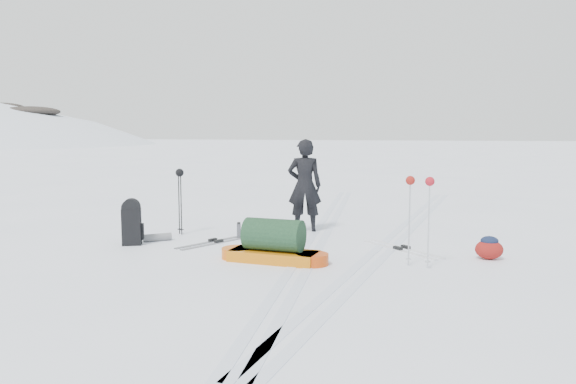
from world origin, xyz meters
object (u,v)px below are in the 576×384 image
at_px(pulk_sled, 274,245).
at_px(ski_poles_black, 180,181).
at_px(skier, 305,186).
at_px(expedition_rucksack, 135,223).

height_order(pulk_sled, ski_poles_black, ski_poles_black).
height_order(skier, pulk_sled, skier).
bearing_deg(expedition_rucksack, pulk_sled, -36.26).
bearing_deg(ski_poles_black, skier, 0.91).
xyz_separation_m(pulk_sled, expedition_rucksack, (-2.71, 0.67, 0.12)).
bearing_deg(pulk_sled, expedition_rucksack, 172.60).
bearing_deg(expedition_rucksack, ski_poles_black, 48.73).
relative_size(pulk_sled, expedition_rucksack, 2.17).
xyz_separation_m(skier, ski_poles_black, (-2.26, -0.87, 0.13)).
relative_size(pulk_sled, ski_poles_black, 1.39).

